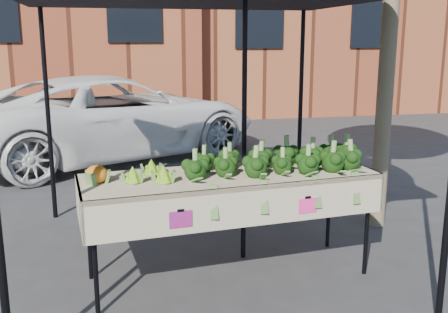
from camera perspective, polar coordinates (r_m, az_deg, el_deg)
ground at (r=4.63m, az=3.12°, el=-12.55°), size 90.00×90.00×0.00m
table at (r=4.40m, az=0.57°, el=-7.58°), size 2.47×1.04×0.90m
canopy at (r=4.57m, az=-2.30°, el=5.10°), size 3.16×3.16×2.74m
broccoli_heap at (r=4.36m, az=5.51°, el=-0.04°), size 1.58×0.55×0.23m
romanesco_cluster at (r=4.13m, az=-8.40°, el=-1.22°), size 0.41×0.45×0.18m
cauliflower_pair at (r=4.09m, az=-13.74°, el=-1.72°), size 0.18×0.18×0.16m
vehicle at (r=8.95m, az=-12.47°, el=15.77°), size 2.22×2.67×5.00m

